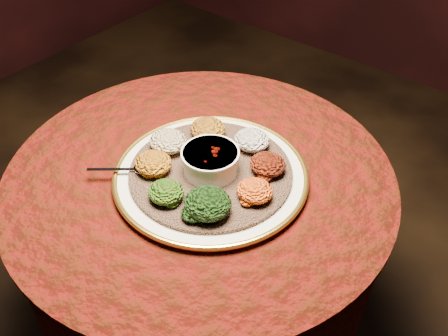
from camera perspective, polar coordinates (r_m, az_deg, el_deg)
The scene contains 13 objects.
table at distance 1.35m, azimuth -2.58°, elevation -6.12°, with size 0.96×0.96×0.73m.
platter at distance 1.20m, azimuth -1.53°, elevation -0.83°, with size 0.47×0.47×0.02m.
injera at distance 1.19m, azimuth -1.54°, elevation -0.45°, with size 0.39×0.39×0.01m, color brown.
stew_bowl at distance 1.17m, azimuth -1.57°, elevation 0.94°, with size 0.14×0.14×0.06m.
spoon at distance 1.20m, azimuth -9.97°, elevation -0.13°, with size 0.13×0.10×0.01m.
portion_ayib at distance 1.24m, azimuth 3.19°, elevation 3.21°, with size 0.09×0.09×0.04m, color beige.
portion_kitfo at distance 1.18m, azimuth 5.02°, elevation 0.42°, with size 0.09×0.08×0.04m, color black.
portion_tikil at distance 1.11m, azimuth 3.53°, elevation -2.61°, with size 0.08×0.08×0.04m, color #B8840F.
portion_gomen at distance 1.07m, azimuth -1.88°, elevation -4.05°, with size 0.11×0.10×0.05m, color black.
portion_mixveg at distance 1.11m, azimuth -6.64°, elevation -2.74°, with size 0.08×0.08×0.04m, color #9C220A.
portion_kik at distance 1.19m, azimuth -8.09°, elevation 0.55°, with size 0.09×0.09×0.04m, color #9F5C0E.
portion_timatim at distance 1.24m, azimuth -6.42°, elevation 3.04°, with size 0.10×0.09×0.05m, color maroon.
portion_shiro at distance 1.28m, azimuth -1.85°, elevation 4.50°, with size 0.09×0.09×0.04m, color #985C12.
Camera 1 is at (0.61, -0.68, 1.55)m, focal length 40.00 mm.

